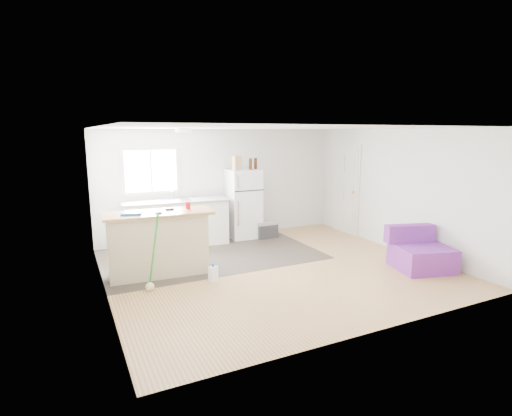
{
  "coord_description": "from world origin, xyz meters",
  "views": [
    {
      "loc": [
        -3.18,
        -5.82,
        2.32
      ],
      "look_at": [
        -0.02,
        0.7,
        0.95
      ],
      "focal_mm": 28.0,
      "sensor_mm": 36.0,
      "label": 1
    }
  ],
  "objects_px": {
    "cooler": "(266,229)",
    "cardboard_box": "(237,163)",
    "refrigerator": "(244,204)",
    "bottle_right": "(255,163)",
    "blue_tray": "(132,213)",
    "peninsula": "(158,243)",
    "purple_seat": "(420,254)",
    "mop": "(151,275)",
    "kitchen_cabinets": "(176,222)",
    "cleaner_jug": "(213,274)",
    "bottle_left": "(250,164)",
    "red_cup": "(188,205)"
  },
  "relations": [
    {
      "from": "cooler",
      "to": "cardboard_box",
      "type": "relative_size",
      "value": 1.63
    },
    {
      "from": "refrigerator",
      "to": "bottle_right",
      "type": "height_order",
      "value": "bottle_right"
    },
    {
      "from": "blue_tray",
      "to": "cooler",
      "type": "bearing_deg",
      "value": 24.02
    },
    {
      "from": "peninsula",
      "to": "purple_seat",
      "type": "bearing_deg",
      "value": -17.83
    },
    {
      "from": "cardboard_box",
      "to": "bottle_right",
      "type": "xyz_separation_m",
      "value": [
        0.46,
        0.03,
        -0.02
      ]
    },
    {
      "from": "cardboard_box",
      "to": "mop",
      "type": "bearing_deg",
      "value": -137.6
    },
    {
      "from": "kitchen_cabinets",
      "to": "purple_seat",
      "type": "bearing_deg",
      "value": -39.15
    },
    {
      "from": "cooler",
      "to": "purple_seat",
      "type": "distance_m",
      "value": 3.34
    },
    {
      "from": "kitchen_cabinets",
      "to": "bottle_right",
      "type": "relative_size",
      "value": 8.79
    },
    {
      "from": "peninsula",
      "to": "cooler",
      "type": "bearing_deg",
      "value": 30.76
    },
    {
      "from": "cardboard_box",
      "to": "cleaner_jug",
      "type": "bearing_deg",
      "value": -121.7
    },
    {
      "from": "cleaner_jug",
      "to": "blue_tray",
      "type": "relative_size",
      "value": 0.99
    },
    {
      "from": "cleaner_jug",
      "to": "bottle_left",
      "type": "height_order",
      "value": "bottle_left"
    },
    {
      "from": "purple_seat",
      "to": "red_cup",
      "type": "distance_m",
      "value": 4.07
    },
    {
      "from": "purple_seat",
      "to": "red_cup",
      "type": "relative_size",
      "value": 8.94
    },
    {
      "from": "kitchen_cabinets",
      "to": "mop",
      "type": "distance_m",
      "value": 2.41
    },
    {
      "from": "cooler",
      "to": "blue_tray",
      "type": "relative_size",
      "value": 1.63
    },
    {
      "from": "kitchen_cabinets",
      "to": "cooler",
      "type": "distance_m",
      "value": 2.01
    },
    {
      "from": "purple_seat",
      "to": "bottle_left",
      "type": "height_order",
      "value": "bottle_left"
    },
    {
      "from": "mop",
      "to": "red_cup",
      "type": "relative_size",
      "value": 10.01
    },
    {
      "from": "refrigerator",
      "to": "bottle_left",
      "type": "distance_m",
      "value": 0.9
    },
    {
      "from": "bottle_left",
      "to": "bottle_right",
      "type": "xyz_separation_m",
      "value": [
        0.16,
        0.07,
        0.0
      ]
    },
    {
      "from": "red_cup",
      "to": "cardboard_box",
      "type": "height_order",
      "value": "cardboard_box"
    },
    {
      "from": "peninsula",
      "to": "red_cup",
      "type": "xyz_separation_m",
      "value": [
        0.54,
        0.04,
        0.58
      ]
    },
    {
      "from": "mop",
      "to": "bottle_right",
      "type": "distance_m",
      "value": 3.79
    },
    {
      "from": "cardboard_box",
      "to": "bottle_right",
      "type": "relative_size",
      "value": 1.2
    },
    {
      "from": "cleaner_jug",
      "to": "bottle_left",
      "type": "bearing_deg",
      "value": 27.59
    },
    {
      "from": "kitchen_cabinets",
      "to": "bottle_left",
      "type": "relative_size",
      "value": 8.79
    },
    {
      "from": "cooler",
      "to": "bottle_right",
      "type": "height_order",
      "value": "bottle_right"
    },
    {
      "from": "refrigerator",
      "to": "cleaner_jug",
      "type": "relative_size",
      "value": 5.13
    },
    {
      "from": "cooler",
      "to": "bottle_left",
      "type": "distance_m",
      "value": 1.5
    },
    {
      "from": "cooler",
      "to": "peninsula",
      "type": "bearing_deg",
      "value": -154.07
    },
    {
      "from": "refrigerator",
      "to": "red_cup",
      "type": "bearing_deg",
      "value": -136.29
    },
    {
      "from": "kitchen_cabinets",
      "to": "red_cup",
      "type": "xyz_separation_m",
      "value": [
        -0.19,
        -1.55,
        0.63
      ]
    },
    {
      "from": "cleaner_jug",
      "to": "blue_tray",
      "type": "bearing_deg",
      "value": 123.5
    },
    {
      "from": "blue_tray",
      "to": "peninsula",
      "type": "bearing_deg",
      "value": 4.13
    },
    {
      "from": "refrigerator",
      "to": "bottle_right",
      "type": "distance_m",
      "value": 0.93
    },
    {
      "from": "refrigerator",
      "to": "purple_seat",
      "type": "xyz_separation_m",
      "value": [
        1.88,
        -3.27,
        -0.5
      ]
    },
    {
      "from": "cleaner_jug",
      "to": "bottle_right",
      "type": "distance_m",
      "value": 3.28
    },
    {
      "from": "mop",
      "to": "blue_tray",
      "type": "distance_m",
      "value": 1.03
    },
    {
      "from": "bottle_right",
      "to": "red_cup",
      "type": "bearing_deg",
      "value": -142.81
    },
    {
      "from": "blue_tray",
      "to": "bottle_right",
      "type": "bearing_deg",
      "value": 28.46
    },
    {
      "from": "refrigerator",
      "to": "mop",
      "type": "distance_m",
      "value": 3.37
    },
    {
      "from": "kitchen_cabinets",
      "to": "cleaner_jug",
      "type": "relative_size",
      "value": 7.39
    },
    {
      "from": "bottle_left",
      "to": "bottle_right",
      "type": "height_order",
      "value": "same"
    },
    {
      "from": "kitchen_cabinets",
      "to": "mop",
      "type": "bearing_deg",
      "value": -109.25
    },
    {
      "from": "mop",
      "to": "bottle_left",
      "type": "height_order",
      "value": "bottle_left"
    },
    {
      "from": "mop",
      "to": "cleaner_jug",
      "type": "bearing_deg",
      "value": -31.86
    },
    {
      "from": "cardboard_box",
      "to": "red_cup",
      "type": "bearing_deg",
      "value": -136.03
    },
    {
      "from": "purple_seat",
      "to": "cleaner_jug",
      "type": "bearing_deg",
      "value": -179.47
    }
  ]
}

